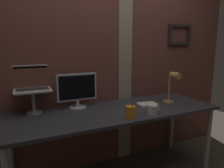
% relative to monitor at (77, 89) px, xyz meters
% --- Properties ---
extents(brick_wall_back, '(3.53, 0.16, 2.60)m').
position_rel_monitor_xyz_m(brick_wall_back, '(0.38, 0.18, 0.33)').
color(brick_wall_back, brown).
rests_on(brick_wall_back, ground_plane).
extents(desk, '(2.13, 0.72, 0.77)m').
position_rel_monitor_xyz_m(desk, '(0.33, -0.24, -0.27)').
color(desk, '#333338').
rests_on(desk, ground_plane).
extents(monitor, '(0.41, 0.18, 0.36)m').
position_rel_monitor_xyz_m(monitor, '(0.00, 0.00, 0.00)').
color(monitor, '#ADB2B7').
rests_on(monitor, desk).
extents(laptop_stand, '(0.28, 0.22, 0.22)m').
position_rel_monitor_xyz_m(laptop_stand, '(-0.43, 0.00, -0.05)').
color(laptop_stand, gray).
rests_on(laptop_stand, desk).
extents(laptop, '(0.33, 0.29, 0.24)m').
position_rel_monitor_xyz_m(laptop, '(-0.43, 0.07, 0.08)').
color(laptop, silver).
rests_on(laptop, laptop_stand).
extents(desk_lamp, '(0.12, 0.20, 0.36)m').
position_rel_monitor_xyz_m(desk_lamp, '(1.00, -0.29, 0.02)').
color(desk_lamp, tan).
rests_on(desk_lamp, desk).
extents(pen_cup, '(0.09, 0.09, 0.16)m').
position_rel_monitor_xyz_m(pen_cup, '(0.35, -0.50, -0.15)').
color(pen_cup, orange).
rests_on(pen_cup, desk).
extents(coffee_mug, '(0.13, 0.09, 0.09)m').
position_rel_monitor_xyz_m(coffee_mug, '(0.60, -0.50, -0.16)').
color(coffee_mug, silver).
rests_on(coffee_mug, desk).
extents(paper_clutter_stack, '(0.21, 0.16, 0.02)m').
position_rel_monitor_xyz_m(paper_clutter_stack, '(0.71, -0.24, -0.19)').
color(paper_clutter_stack, silver).
rests_on(paper_clutter_stack, desk).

